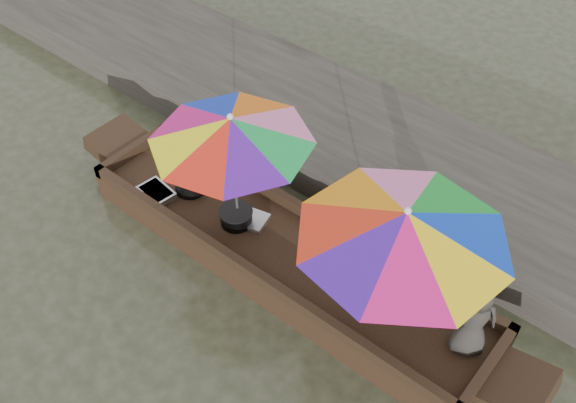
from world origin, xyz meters
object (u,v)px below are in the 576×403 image
Objects in this scene: cooking_pot at (190,184)px; tray_scallop at (248,218)px; boat_hull at (283,256)px; umbrella_bow at (234,171)px; supply_bag at (337,258)px; tray_crayfish at (156,193)px; umbrella_stern at (398,265)px; vendor at (474,319)px; charcoal_grill at (236,217)px.

cooking_pot is 0.91m from tray_scallop.
umbrella_bow is (-0.69, 0.00, 0.95)m from boat_hull.
tray_crayfish is at bearing -168.00° from supply_bag.
boat_hull is at bearing 11.14° from tray_crayfish.
umbrella_stern is (2.93, 0.00, 0.68)m from cooking_pot.
umbrella_bow is at bearing 0.20° from cooking_pot.
umbrella_bow is (-1.34, -0.16, 0.65)m from supply_bag.
cooking_pot is 0.39× the size of vendor.
umbrella_stern is (1.44, 0.00, 0.95)m from boat_hull.
charcoal_grill is at bearing -178.57° from umbrella_stern.
vendor is (3.74, 0.13, 0.38)m from cooking_pot.
supply_bag is at bearing -33.94° from vendor.
tray_crayfish is 1.60× the size of supply_bag.
tray_scallop is 2.16m from umbrella_stern.
boat_hull is at bearing 0.11° from cooking_pot.
tray_scallop is at bearing 54.58° from charcoal_grill.
cooking_pot is (-1.49, -0.00, 0.27)m from boat_hull.
charcoal_grill is at bearing -29.13° from vendor.
charcoal_grill is 0.18× the size of umbrella_stern.
tray_scallop is at bearing -175.34° from supply_bag.
cooking_pot is 3.01m from umbrella_stern.
tray_crayfish reaches higher than tray_scallop.
umbrella_bow is at bearing -30.18° from vendor.
charcoal_grill reaches higher than tray_crayfish.
umbrella_bow reaches higher than supply_bag.
supply_bag is at bearing 168.33° from umbrella_stern.
cooking_pot is 1.34× the size of supply_bag.
charcoal_grill is at bearing 15.08° from tray_crayfish.
cooking_pot reaches higher than tray_crayfish.
cooking_pot is at bearing -179.95° from umbrella_stern.
vendor is (2.25, 0.13, 0.66)m from boat_hull.
vendor is 2.96m from umbrella_bow.
supply_bag is at bearing 14.28° from boat_hull.
umbrella_bow reaches higher than tray_crayfish.
charcoal_grill is 1.33m from supply_bag.
boat_hull is 2.52× the size of umbrella_stern.
cooking_pot is at bearing -179.89° from boat_hull.
cooking_pot is 3.76m from vendor.
supply_bag is at bearing 4.66° from tray_scallop.
vendor is (2.83, 0.07, 0.45)m from tray_scallop.
vendor reaches higher than tray_scallop.
vendor is at bearing -1.22° from supply_bag.
supply_bag is 0.15× the size of umbrella_bow.
vendor is 0.53× the size of umbrella_bow.
supply_bag is (0.65, 0.16, 0.30)m from boat_hull.
supply_bag is at bearing 7.02° from umbrella_bow.
cooking_pot is at bearing -175.75° from tray_scallop.
umbrella_stern is (2.11, 0.05, 0.69)m from charcoal_grill.
vendor reaches higher than charcoal_grill.
umbrella_bow is at bearing 180.00° from boat_hull.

